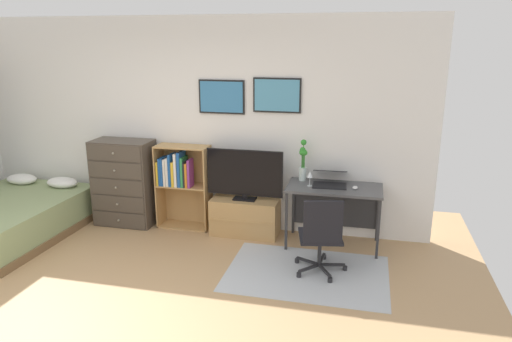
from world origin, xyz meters
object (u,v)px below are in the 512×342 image
bookshelf (180,178)px  wine_glass (310,175)px  bed (8,218)px  dresser (125,183)px  tv_stand (245,216)px  laptop (330,179)px  office_chair (321,234)px  television (245,175)px  computer_mouse (355,188)px  desk (335,196)px  bamboo_vase (303,161)px

bookshelf → wine_glass: size_ratio=6.11×
bed → dresser: 1.49m
tv_stand → laptop: 1.19m
office_chair → laptop: laptop is taller
television → computer_mouse: size_ratio=9.27×
dresser → office_chair: bearing=-17.5°
desk → office_chair: office_chair is taller
tv_stand → office_chair: bearing=-39.7°
dresser → desk: 2.77m
bookshelf → wine_glass: 1.74m
television → office_chair: television is taller
wine_glass → computer_mouse: bearing=0.8°
laptop → wine_glass: (-0.22, -0.13, 0.07)m
bed → computer_mouse: bearing=9.4°
bed → laptop: (3.95, 0.76, 0.57)m
bamboo_vase → television: bearing=-171.0°
bookshelf → tv_stand: (0.89, -0.05, -0.43)m
bookshelf → computer_mouse: (2.24, -0.17, 0.09)m
desk → dresser: bearing=-180.0°
dresser → office_chair: (2.70, -0.85, -0.11)m
desk → bamboo_vase: bamboo_vase is taller
tv_stand → computer_mouse: (1.35, -0.12, 0.52)m
tv_stand → office_chair: office_chair is taller
tv_stand → television: 0.56m
office_chair → bamboo_vase: (-0.34, 0.96, 0.53)m
bookshelf → television: bearing=-4.5°
tv_stand → wine_glass: (0.82, -0.13, 0.64)m
bookshelf → laptop: 1.94m
tv_stand → wine_glass: size_ratio=4.72×
wine_glass → tv_stand: bearing=171.1°
computer_mouse → office_chair: bearing=-112.0°
tv_stand → desk: desk is taller
bed → bookshelf: bearing=22.8°
television → computer_mouse: bearing=-4.2°
television → laptop: 1.05m
dresser → desk: dresser is taller
dresser → wine_glass: 2.50m
bookshelf → wine_glass: bearing=-5.9°
television → bamboo_vase: bamboo_vase is taller
office_chair → bamboo_vase: 1.15m
desk → office_chair: (-0.07, -0.86, -0.14)m
desk → laptop: (-0.07, 0.02, 0.21)m
dresser → wine_glass: dresser is taller
office_chair → computer_mouse: size_ratio=8.27×
dresser → bamboo_vase: 2.40m
bed → laptop: size_ratio=4.29×
television → desk: (1.11, 0.01, -0.19)m
laptop → bed: bearing=-172.2°
bed → laptop: bearing=11.8°
dresser → television: dresser is taller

